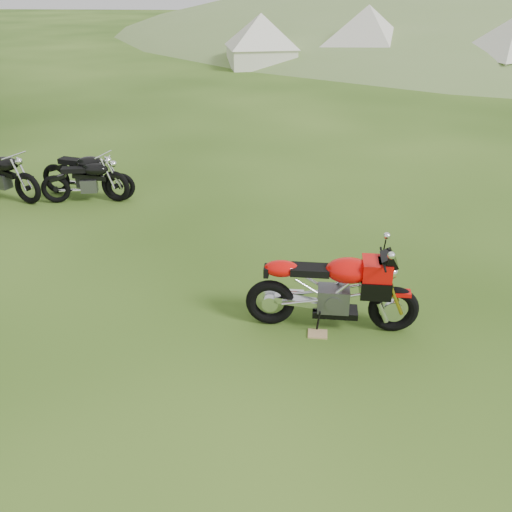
# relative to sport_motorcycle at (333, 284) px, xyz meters

# --- Properties ---
(ground) EXTENTS (120.00, 120.00, 0.00)m
(ground) POSITION_rel_sport_motorcycle_xyz_m (-1.16, -0.52, -0.58)
(ground) COLOR #203F0D
(ground) RESTS_ON ground
(sport_motorcycle) EXTENTS (1.95, 0.57, 1.16)m
(sport_motorcycle) POSITION_rel_sport_motorcycle_xyz_m (0.00, 0.00, 0.00)
(sport_motorcycle) COLOR red
(sport_motorcycle) RESTS_ON ground
(plywood_board) EXTENTS (0.24, 0.19, 0.02)m
(plywood_board) POSITION_rel_sport_motorcycle_xyz_m (-0.15, -0.19, -0.57)
(plywood_board) COLOR tan
(plywood_board) RESTS_ON ground
(vintage_moto_b) EXTENTS (1.67, 0.64, 0.86)m
(vintage_moto_b) POSITION_rel_sport_motorcycle_xyz_m (-4.20, 3.87, -0.15)
(vintage_moto_b) COLOR black
(vintage_moto_b) RESTS_ON ground
(vintage_moto_c) EXTENTS (1.84, 0.87, 0.94)m
(vintage_moto_c) POSITION_rel_sport_motorcycle_xyz_m (-4.33, 4.09, -0.11)
(vintage_moto_c) COLOR black
(vintage_moto_c) RESTS_ON ground
(tent_left) EXTENTS (3.25, 3.25, 2.36)m
(tent_left) POSITION_rel_sport_motorcycle_xyz_m (-1.94, 20.40, 0.60)
(tent_left) COLOR white
(tent_left) RESTS_ON ground
(tent_mid) EXTENTS (3.90, 3.90, 2.57)m
(tent_mid) POSITION_rel_sport_motorcycle_xyz_m (2.63, 20.70, 0.70)
(tent_mid) COLOR silver
(tent_mid) RESTS_ON ground
(tent_right) EXTENTS (3.71, 3.71, 2.44)m
(tent_right) POSITION_rel_sport_motorcycle_xyz_m (7.76, 17.71, 0.64)
(tent_right) COLOR silver
(tent_right) RESTS_ON ground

